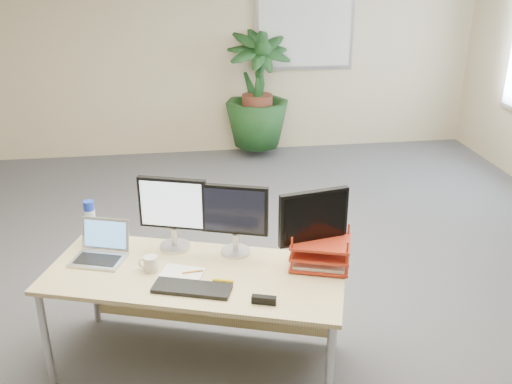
{
  "coord_description": "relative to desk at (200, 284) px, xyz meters",
  "views": [
    {
      "loc": [
        -0.49,
        -3.42,
        2.54
      ],
      "look_at": [
        0.05,
        0.35,
        0.91
      ],
      "focal_mm": 40.0,
      "sensor_mm": 36.0,
      "label": 1
    }
  ],
  "objects": [
    {
      "name": "whiteboard",
      "position": [
        1.6,
        4.23,
        0.99
      ],
      "size": [
        1.3,
        0.04,
        0.95
      ],
      "color": "#B9B9BE",
      "rests_on": "back_wall"
    },
    {
      "name": "floor",
      "position": [
        0.4,
        0.27,
        -0.56
      ],
      "size": [
        8.0,
        8.0,
        0.0
      ],
      "primitive_type": "plane",
      "color": "#4C4C51",
      "rests_on": "ground"
    },
    {
      "name": "yellow_highlighter",
      "position": [
        0.13,
        -0.23,
        0.16
      ],
      "size": [
        0.13,
        0.06,
        0.02
      ],
      "primitive_type": "cylinder",
      "rotation": [
        0.0,
        1.57,
        -0.33
      ],
      "color": "gold",
      "rests_on": "desk"
    },
    {
      "name": "monitor_right",
      "position": [
        0.25,
        0.11,
        0.42
      ],
      "size": [
        0.42,
        0.19,
        0.48
      ],
      "color": "silver",
      "rests_on": "desk"
    },
    {
      "name": "laptop",
      "position": [
        -0.62,
        0.18,
        0.21
      ],
      "size": [
        0.39,
        0.37,
        0.23
      ],
      "color": "#B9BABE",
      "rests_on": "desk"
    },
    {
      "name": "coffee_mug",
      "position": [
        -0.3,
        -0.04,
        0.2
      ],
      "size": [
        0.13,
        0.09,
        0.1
      ],
      "color": "silver",
      "rests_on": "desk"
    },
    {
      "name": "back_wall",
      "position": [
        0.4,
        4.27,
        0.79
      ],
      "size": [
        7.0,
        0.04,
        2.7
      ],
      "primitive_type": "cube",
      "color": "beige",
      "rests_on": "floor"
    },
    {
      "name": "water_bottle",
      "position": [
        -0.7,
        0.42,
        0.29
      ],
      "size": [
        0.08,
        0.08,
        0.3
      ],
      "color": "silver",
      "rests_on": "desk"
    },
    {
      "name": "monitor_dark",
      "position": [
        0.71,
        -0.09,
        0.43
      ],
      "size": [
        0.45,
        0.2,
        0.5
      ],
      "color": "silver",
      "rests_on": "desk"
    },
    {
      "name": "floor_plant",
      "position": [
        0.95,
        3.97,
        0.19
      ],
      "size": [
        0.97,
        0.97,
        1.5
      ],
      "primitive_type": "imported",
      "rotation": [
        0.0,
        0.0,
        0.17
      ],
      "color": "#163D19",
      "rests_on": "floor"
    },
    {
      "name": "stapler",
      "position": [
        0.34,
        -0.49,
        0.17
      ],
      "size": [
        0.14,
        0.08,
        0.05
      ],
      "primitive_type": "cube",
      "rotation": [
        0.0,
        0.0,
        -0.32
      ],
      "color": "black",
      "rests_on": "desk"
    },
    {
      "name": "desk",
      "position": [
        0.0,
        0.0,
        0.0
      ],
      "size": [
        1.98,
        1.31,
        0.7
      ],
      "color": "tan",
      "rests_on": "floor"
    },
    {
      "name": "monitor_left",
      "position": [
        -0.15,
        0.24,
        0.43
      ],
      "size": [
        0.44,
        0.2,
        0.5
      ],
      "color": "silver",
      "rests_on": "desk"
    },
    {
      "name": "letter_tray",
      "position": [
        0.75,
        -0.13,
        0.22
      ],
      "size": [
        0.43,
        0.37,
        0.17
      ],
      "color": "#A82814",
      "rests_on": "desk"
    },
    {
      "name": "spiral_notebook",
      "position": [
        -0.11,
        -0.11,
        0.15
      ],
      "size": [
        0.31,
        0.27,
        0.01
      ],
      "primitive_type": "cube",
      "rotation": [
        0.0,
        0.0,
        -0.38
      ],
      "color": "silver",
      "rests_on": "desk"
    },
    {
      "name": "orange_pen",
      "position": [
        -0.04,
        -0.11,
        0.16
      ],
      "size": [
        0.13,
        0.02,
        0.01
      ],
      "primitive_type": "cylinder",
      "rotation": [
        0.0,
        1.57,
        0.09
      ],
      "color": "orange",
      "rests_on": "spiral_notebook"
    },
    {
      "name": "keyboard",
      "position": [
        -0.06,
        -0.3,
        0.16
      ],
      "size": [
        0.48,
        0.29,
        0.03
      ],
      "primitive_type": "cube",
      "rotation": [
        0.0,
        0.0,
        -0.32
      ],
      "color": "black",
      "rests_on": "desk"
    }
  ]
}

